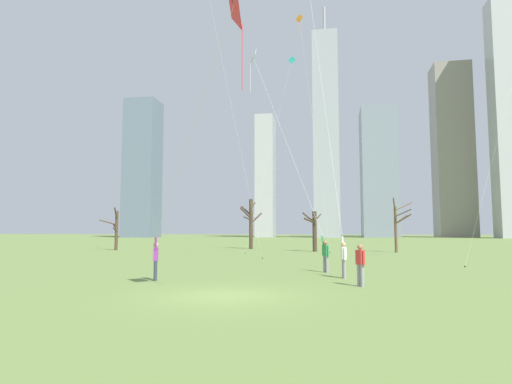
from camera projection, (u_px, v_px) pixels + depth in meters
ground_plane at (224, 296)px, 13.87m from camera, size 400.00×400.00×0.00m
kite_flyer_midfield_right_red at (169, 214)px, 16.87m from camera, size 5.10×6.57×9.51m
kite_flyer_foreground_right_white at (306, 200)px, 23.34m from camera, size 5.22×6.29×14.62m
kite_flyer_foreground_left_green at (333, 175)px, 21.45m from camera, size 2.40×10.34×21.02m
bystander_far_off_by_trees at (360, 263)px, 16.31m from camera, size 0.35×0.44×1.62m
distant_kite_low_near_trees_teal at (285, 88)px, 42.04m from camera, size 4.74×2.17×19.54m
distant_kite_drifting_left_orange at (302, 38)px, 44.44m from camera, size 3.33×2.09×25.05m
bare_tree_left_of_center at (397, 225)px, 41.17m from camera, size 2.17×2.67×5.26m
bare_tree_right_of_center at (251, 222)px, 49.00m from camera, size 2.67×2.71×5.75m
bare_tree_rightmost at (314, 229)px, 43.01m from camera, size 1.99×2.42×4.07m
bare_tree_leftmost at (116, 229)px, 45.81m from camera, size 2.11×2.55×4.60m
skyline_squat_block at (142, 168)px, 130.29m from camera, size 9.57×8.64×42.22m
skyline_short_annex at (265, 176)px, 132.19m from camera, size 5.57×7.57×37.86m
skyline_mid_tower_right at (326, 133)px, 126.31m from camera, size 7.55×5.47×70.28m
skyline_slender_spire at (379, 172)px, 129.65m from camera, size 10.43×11.61×39.49m
skyline_mid_tower_left at (452, 150)px, 131.17m from camera, size 10.80×9.24×53.65m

